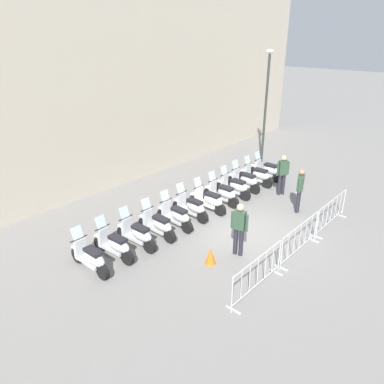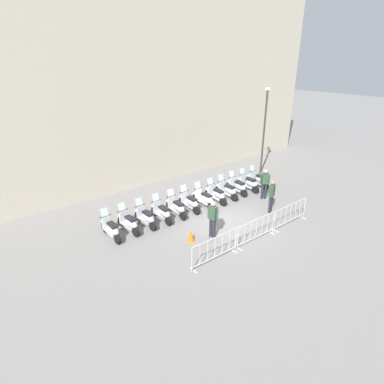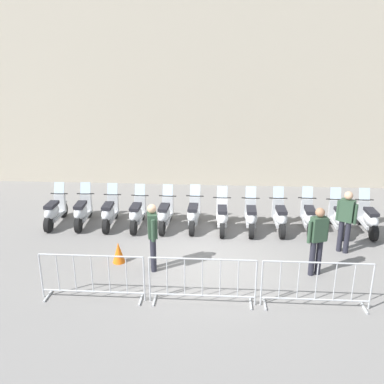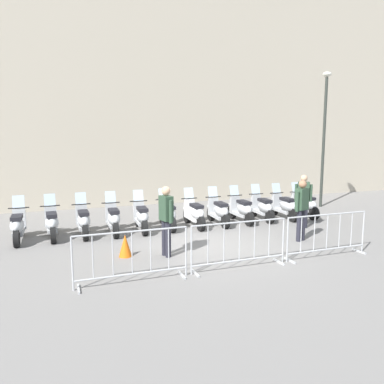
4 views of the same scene
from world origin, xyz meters
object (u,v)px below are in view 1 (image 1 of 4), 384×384
object	(u,v)px
motorcycle_2	(137,234)
motorcycle_10	(257,175)
barrier_segment_2	(331,213)
officer_near_row_end	(239,226)
motorcycle_4	(176,216)
motorcycle_5	(191,207)
motorcycle_1	(115,245)
motorcycle_7	(222,193)
traffic_cone	(211,256)
barrier_segment_1	(300,239)
barrier_segment_0	(258,274)
street_lamp	(266,97)
motorcycle_8	(234,187)
motorcycle_9	(245,180)
motorcycle_11	(267,170)
officer_mid_plaza	(300,188)
officer_by_barriers	(283,173)
motorcycle_3	(158,225)
motorcycle_6	(209,200)
motorcycle_0	(91,258)

from	to	relation	value
motorcycle_2	motorcycle_10	world-z (taller)	same
barrier_segment_2	officer_near_row_end	world-z (taller)	officer_near_row_end
motorcycle_4	motorcycle_5	xyz separation A→B (m)	(0.88, 0.05, 0.00)
motorcycle_1	officer_near_row_end	size ratio (longest dim) A/B	1.00
motorcycle_7	traffic_cone	world-z (taller)	motorcycle_7
motorcycle_7	barrier_segment_1	bearing A→B (deg)	-108.75
motorcycle_7	barrier_segment_0	bearing A→B (deg)	-133.40
street_lamp	officer_near_row_end	size ratio (longest dim) A/B	3.24
motorcycle_8	traffic_cone	size ratio (longest dim) A/B	3.13
officer_near_row_end	motorcycle_4	bearing A→B (deg)	90.38
motorcycle_8	motorcycle_9	size ratio (longest dim) A/B	1.00
motorcycle_4	motorcycle_11	world-z (taller)	same
motorcycle_5	motorcycle_10	size ratio (longest dim) A/B	1.00
motorcycle_11	street_lamp	size ratio (longest dim) A/B	0.31
motorcycle_11	officer_mid_plaza	xyz separation A→B (m)	(-2.15, -2.62, 0.53)
officer_by_barriers	motorcycle_4	bearing A→B (deg)	164.79
barrier_segment_0	motorcycle_3	bearing A→B (deg)	86.65
motorcycle_11	motorcycle_2	bearing A→B (deg)	179.50
motorcycle_6	motorcycle_3	bearing A→B (deg)	178.45
motorcycle_1	motorcycle_6	world-z (taller)	same
motorcycle_9	barrier_segment_2	xyz separation A→B (m)	(-0.71, -4.09, 0.07)
motorcycle_1	motorcycle_3	world-z (taller)	same
motorcycle_9	officer_by_barriers	bearing A→B (deg)	-65.35
motorcycle_0	officer_mid_plaza	xyz separation A→B (m)	(7.46, -2.69, 0.53)
officer_by_barriers	traffic_cone	xyz separation A→B (m)	(-5.95, -0.94, -0.71)
officer_mid_plaza	motorcycle_3	bearing A→B (deg)	151.32
motorcycle_7	motorcycle_9	xyz separation A→B (m)	(1.75, 0.10, 0.00)
motorcycle_7	motorcycle_9	world-z (taller)	same
barrier_segment_0	officer_mid_plaza	distance (m)	5.28
motorcycle_4	motorcycle_0	bearing A→B (deg)	179.34
motorcycle_9	officer_by_barriers	size ratio (longest dim) A/B	1.00
motorcycle_7	motorcycle_9	distance (m)	1.75
motorcycle_2	traffic_cone	size ratio (longest dim) A/B	3.13
motorcycle_8	barrier_segment_0	size ratio (longest dim) A/B	0.75
motorcycle_0	street_lamp	world-z (taller)	street_lamp
motorcycle_0	officer_near_row_end	bearing A→B (deg)	-37.21
officer_by_barriers	motorcycle_8	bearing A→B (deg)	138.47
motorcycle_0	motorcycle_5	size ratio (longest dim) A/B	1.00
motorcycle_0	motorcycle_1	xyz separation A→B (m)	(0.88, 0.03, 0.00)
motorcycle_8	motorcycle_0	bearing A→B (deg)	179.48
traffic_cone	motorcycle_2	bearing A→B (deg)	109.00
motorcycle_4	motorcycle_5	size ratio (longest dim) A/B	1.00
motorcycle_1	officer_mid_plaza	xyz separation A→B (m)	(6.59, -2.73, 0.53)
motorcycle_5	barrier_segment_2	distance (m)	4.96
motorcycle_9	barrier_segment_0	bearing A→B (deg)	-143.52
motorcycle_1	barrier_segment_1	world-z (taller)	motorcycle_1
motorcycle_3	barrier_segment_1	world-z (taller)	motorcycle_3
motorcycle_7	officer_mid_plaza	bearing A→B (deg)	-62.48
officer_by_barriers	traffic_cone	distance (m)	6.07
barrier_segment_2	barrier_segment_0	bearing A→B (deg)	179.47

